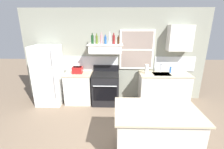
# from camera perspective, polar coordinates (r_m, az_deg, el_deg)

# --- Properties ---
(ground_plane) EXTENTS (16.00, 16.00, 0.00)m
(ground_plane) POSITION_cam_1_polar(r_m,az_deg,el_deg) (3.32, 0.41, -25.18)
(ground_plane) COLOR #7A6651
(back_wall) EXTENTS (5.40, 0.11, 2.70)m
(back_wall) POSITION_cam_1_polar(r_m,az_deg,el_deg) (4.75, 1.28, 6.70)
(back_wall) COLOR gray
(back_wall) RESTS_ON ground_plane
(refrigerator) EXTENTS (0.70, 0.72, 1.71)m
(refrigerator) POSITION_cam_1_polar(r_m,az_deg,el_deg) (4.90, -22.00, -0.26)
(refrigerator) COLOR white
(refrigerator) RESTS_ON ground_plane
(counter_left_of_stove) EXTENTS (0.79, 0.63, 0.91)m
(counter_left_of_stove) POSITION_cam_1_polar(r_m,az_deg,el_deg) (4.82, -11.81, -4.67)
(counter_left_of_stove) COLOR silver
(counter_left_of_stove) RESTS_ON ground_plane
(toaster) EXTENTS (0.30, 0.20, 0.19)m
(toaster) POSITION_cam_1_polar(r_m,az_deg,el_deg) (4.63, -12.42, 1.62)
(toaster) COLOR red
(toaster) RESTS_ON counter_left_of_stove
(stove_range) EXTENTS (0.76, 0.69, 1.09)m
(stove_range) POSITION_cam_1_polar(r_m,az_deg,el_deg) (4.67, -2.27, -4.93)
(stove_range) COLOR black
(stove_range) RESTS_ON ground_plane
(range_hood_shelf) EXTENTS (0.96, 0.52, 0.24)m
(range_hood_shelf) POSITION_cam_1_polar(r_m,az_deg,el_deg) (4.45, -2.38, 9.47)
(range_hood_shelf) COLOR white
(bottle_dark_green_wine) EXTENTS (0.07, 0.07, 0.29)m
(bottle_dark_green_wine) POSITION_cam_1_polar(r_m,az_deg,el_deg) (4.47, -7.12, 12.52)
(bottle_dark_green_wine) COLOR #143819
(bottle_dark_green_wine) RESTS_ON range_hood_shelf
(bottle_olive_oil_square) EXTENTS (0.06, 0.06, 0.28)m
(bottle_olive_oil_square) POSITION_cam_1_polar(r_m,az_deg,el_deg) (4.45, -5.55, 12.52)
(bottle_olive_oil_square) COLOR #4C601E
(bottle_olive_oil_square) RESTS_ON range_hood_shelf
(bottle_rose_pink) EXTENTS (0.07, 0.07, 0.30)m
(bottle_rose_pink) POSITION_cam_1_polar(r_m,az_deg,el_deg) (4.44, -3.85, 12.67)
(bottle_rose_pink) COLOR #C67F84
(bottle_rose_pink) RESTS_ON range_hood_shelf
(bottle_blue_liqueur) EXTENTS (0.07, 0.07, 0.25)m
(bottle_blue_liqueur) POSITION_cam_1_polar(r_m,az_deg,el_deg) (4.40, -2.41, 12.35)
(bottle_blue_liqueur) COLOR #1E478C
(bottle_blue_liqueur) RESTS_ON range_hood_shelf
(bottle_clear_tall) EXTENTS (0.06, 0.06, 0.33)m
(bottle_clear_tall) POSITION_cam_1_polar(r_m,az_deg,el_deg) (4.39, -0.82, 12.82)
(bottle_clear_tall) COLOR silver
(bottle_clear_tall) RESTS_ON range_hood_shelf
(bottle_red_label_wine) EXTENTS (0.07, 0.07, 0.30)m
(bottle_red_label_wine) POSITION_cam_1_polar(r_m,az_deg,el_deg) (4.36, 0.61, 12.57)
(bottle_red_label_wine) COLOR maroon
(bottle_red_label_wine) RESTS_ON range_hood_shelf
(bottle_brown_stout) EXTENTS (0.06, 0.06, 0.23)m
(bottle_brown_stout) POSITION_cam_1_polar(r_m,az_deg,el_deg) (4.37, 2.31, 12.21)
(bottle_brown_stout) COLOR #381E0F
(bottle_brown_stout) RESTS_ON range_hood_shelf
(counter_right_with_sink) EXTENTS (1.43, 0.63, 0.91)m
(counter_right_with_sink) POSITION_cam_1_polar(r_m,az_deg,el_deg) (4.90, 18.08, -4.79)
(counter_right_with_sink) COLOR silver
(counter_right_with_sink) RESTS_ON ground_plane
(sink_faucet) EXTENTS (0.03, 0.17, 0.28)m
(sink_faucet) POSITION_cam_1_polar(r_m,az_deg,el_deg) (4.77, 17.33, 2.63)
(sink_faucet) COLOR silver
(sink_faucet) RESTS_ON counter_right_with_sink
(paper_towel_roll) EXTENTS (0.11, 0.11, 0.27)m
(paper_towel_roll) POSITION_cam_1_polar(r_m,az_deg,el_deg) (4.59, 12.43, 1.93)
(paper_towel_roll) COLOR white
(paper_towel_roll) RESTS_ON counter_right_with_sink
(dish_soap_bottle) EXTENTS (0.06, 0.06, 0.18)m
(dish_soap_bottle) POSITION_cam_1_polar(r_m,az_deg,el_deg) (4.88, 20.39, 1.61)
(dish_soap_bottle) COLOR blue
(dish_soap_bottle) RESTS_ON counter_right_with_sink
(kitchen_island) EXTENTS (1.40, 0.90, 0.91)m
(kitchen_island) POSITION_cam_1_polar(r_m,az_deg,el_deg) (3.02, 15.25, -19.68)
(kitchen_island) COLOR silver
(kitchen_island) RESTS_ON ground_plane
(upper_cabinet_right) EXTENTS (0.64, 0.32, 0.70)m
(upper_cabinet_right) POSITION_cam_1_polar(r_m,az_deg,el_deg) (4.82, 23.36, 12.03)
(upper_cabinet_right) COLOR silver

